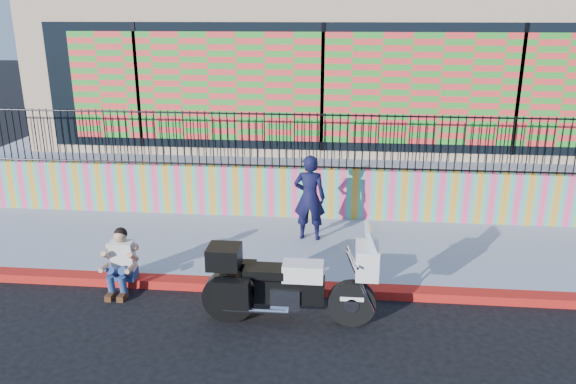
# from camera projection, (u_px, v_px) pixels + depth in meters

# --- Properties ---
(ground) EXTENTS (90.00, 90.00, 0.00)m
(ground) POSITION_uv_depth(u_px,v_px,m) (309.00, 293.00, 9.33)
(ground) COLOR black
(ground) RESTS_ON ground
(red_curb) EXTENTS (16.00, 0.30, 0.15)m
(red_curb) POSITION_uv_depth(u_px,v_px,m) (309.00, 289.00, 9.31)
(red_curb) COLOR red
(red_curb) RESTS_ON ground
(sidewalk) EXTENTS (16.00, 3.00, 0.15)m
(sidewalk) POSITION_uv_depth(u_px,v_px,m) (315.00, 249.00, 10.87)
(sidewalk) COLOR #898FA5
(sidewalk) RESTS_ON ground
(mural_wall) EXTENTS (16.00, 0.20, 1.10)m
(mural_wall) POSITION_uv_depth(u_px,v_px,m) (319.00, 193.00, 12.20)
(mural_wall) COLOR #FF437B
(mural_wall) RESTS_ON sidewalk
(metal_fence) EXTENTS (15.80, 0.04, 1.20)m
(metal_fence) POSITION_uv_depth(u_px,v_px,m) (320.00, 141.00, 11.85)
(metal_fence) COLOR black
(metal_fence) RESTS_ON mural_wall
(elevated_platform) EXTENTS (16.00, 10.00, 1.25)m
(elevated_platform) POSITION_uv_depth(u_px,v_px,m) (326.00, 144.00, 17.05)
(elevated_platform) COLOR #898FA5
(elevated_platform) RESTS_ON ground
(storefront_building) EXTENTS (14.00, 8.06, 4.00)m
(storefront_building) POSITION_uv_depth(u_px,v_px,m) (328.00, 56.00, 16.05)
(storefront_building) COLOR tan
(storefront_building) RESTS_ON elevated_platform
(police_motorcycle) EXTENTS (2.55, 0.84, 1.58)m
(police_motorcycle) POSITION_uv_depth(u_px,v_px,m) (286.00, 282.00, 8.26)
(police_motorcycle) COLOR black
(police_motorcycle) RESTS_ON ground
(police_officer) EXTENTS (0.65, 0.44, 1.71)m
(police_officer) POSITION_uv_depth(u_px,v_px,m) (310.00, 198.00, 10.94)
(police_officer) COLOR black
(police_officer) RESTS_ON sidewalk
(seated_man) EXTENTS (0.54, 0.71, 1.06)m
(seated_man) POSITION_uv_depth(u_px,v_px,m) (120.00, 267.00, 9.23)
(seated_man) COLOR navy
(seated_man) RESTS_ON ground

